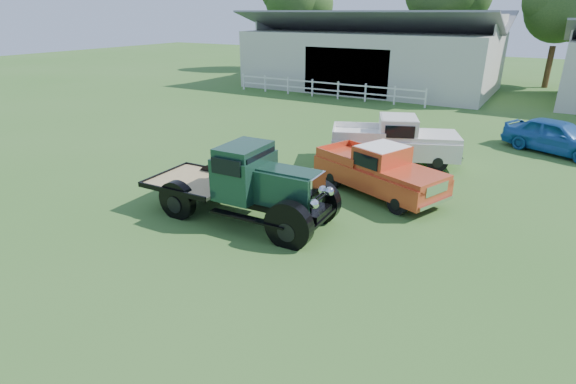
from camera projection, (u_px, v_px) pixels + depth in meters
The scene contains 10 objects.
ground at pixel (258, 242), 11.78m from camera, with size 120.00×120.00×0.00m, color #346623.
shed_left at pixel (372, 51), 34.77m from camera, with size 18.80×10.20×5.60m, color #B9B9A6, non-canonical shape.
fence_rail at pixel (325, 89), 31.28m from camera, with size 14.20×0.16×1.20m, color white, non-canonical shape.
tree_a at pixel (295, 15), 44.65m from camera, with size 6.30×6.30×10.50m, color #193815, non-canonical shape.
tree_b at pixel (441, 10), 38.61m from camera, with size 6.90×6.90×11.50m, color #193815, non-canonical shape.
tree_c at pixel (557, 27), 34.01m from camera, with size 5.40×5.40×9.00m, color #193815, non-canonical shape.
vintage_flatbed at pixel (242, 182), 12.78m from camera, with size 5.62×2.23×2.23m, color #18392B, non-canonical shape.
red_pickup at pixel (379, 170), 14.60m from camera, with size 4.62×1.77×1.68m, color #C13F20, non-canonical shape.
white_pickup at pixel (394, 141), 17.58m from camera, with size 5.02×1.95×1.84m, color silver, non-canonical shape.
misc_car_blue at pixel (557, 136), 18.95m from camera, with size 1.71×4.25×1.45m, color #1F579D.
Camera 1 is at (6.02, -8.55, 5.63)m, focal length 28.00 mm.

